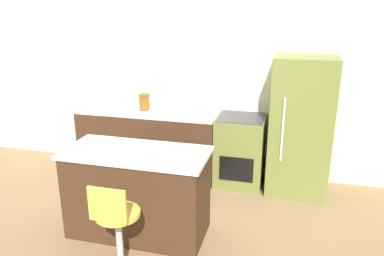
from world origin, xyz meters
name	(u,v)px	position (x,y,z in m)	size (l,w,h in m)	color
ground_plane	(162,184)	(0.00, 0.00, 0.00)	(14.00, 14.00, 0.00)	#8E704C
wall_back	(175,82)	(0.00, 0.68, 1.30)	(8.00, 0.06, 2.60)	silver
back_counter	(149,142)	(-0.30, 0.33, 0.47)	(1.99, 0.63, 0.95)	#422819
kitchen_island	(138,192)	(0.15, -1.15, 0.47)	(1.49, 0.70, 0.94)	#422819
oven_range	(240,150)	(1.02, 0.33, 0.47)	(0.63, 0.64, 0.95)	olive
refrigerator	(300,126)	(1.78, 0.30, 0.89)	(0.76, 0.71, 1.77)	olive
stool_chair	(117,229)	(0.23, -1.83, 0.46)	(0.40, 0.40, 0.93)	#B7B7BC
kettle	(110,102)	(-0.90, 0.38, 1.02)	(0.16, 0.16, 0.18)	silver
mixing_bowl	(167,108)	(-0.03, 0.38, 0.99)	(0.25, 0.25, 0.08)	#C1B28E
canister_jar	(144,102)	(-0.37, 0.38, 1.06)	(0.16, 0.16, 0.22)	brown
fruit_bowl	(105,149)	(-0.15, -1.25, 0.97)	(0.28, 0.28, 0.06)	beige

